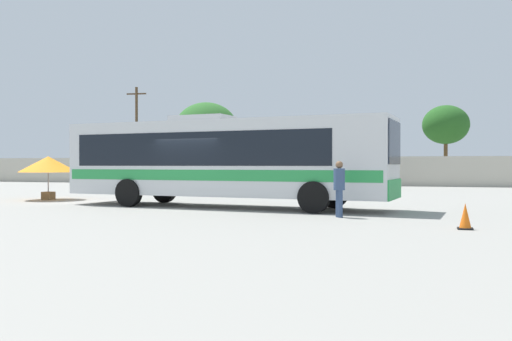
{
  "coord_description": "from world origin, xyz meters",
  "views": [
    {
      "loc": [
        8.21,
        -18.41,
        1.57
      ],
      "look_at": [
        1.55,
        2.69,
        1.34
      ],
      "focal_mm": 38.19,
      "sensor_mm": 36.0,
      "label": 1
    }
  ],
  "objects_px": {
    "roadside_tree_midleft": "(340,142)",
    "traffic_cone_on_apron": "(465,217)",
    "parked_car_third_silver": "(357,176)",
    "utility_pole_near": "(137,133)",
    "attendant_by_bus_door": "(339,186)",
    "roadside_tree_midright": "(446,125)",
    "coach_bus_silver_green": "(221,158)",
    "parked_car_second_silver": "(271,176)",
    "vendor_umbrella_near_gate_orange": "(48,165)",
    "parked_car_leftmost_silver": "(195,175)",
    "roadside_tree_left": "(206,130)"
  },
  "relations": [
    {
      "from": "utility_pole_near",
      "to": "parked_car_leftmost_silver",
      "type": "bearing_deg",
      "value": -32.2
    },
    {
      "from": "coach_bus_silver_green",
      "to": "roadside_tree_midleft",
      "type": "relative_size",
      "value": 2.48
    },
    {
      "from": "roadside_tree_midleft",
      "to": "utility_pole_near",
      "type": "bearing_deg",
      "value": -164.65
    },
    {
      "from": "coach_bus_silver_green",
      "to": "traffic_cone_on_apron",
      "type": "relative_size",
      "value": 19.66
    },
    {
      "from": "vendor_umbrella_near_gate_orange",
      "to": "traffic_cone_on_apron",
      "type": "xyz_separation_m",
      "value": [
        17.12,
        -6.34,
        -1.27
      ]
    },
    {
      "from": "attendant_by_bus_door",
      "to": "roadside_tree_midleft",
      "type": "xyz_separation_m",
      "value": [
        -4.89,
        31.7,
        2.61
      ]
    },
    {
      "from": "coach_bus_silver_green",
      "to": "attendant_by_bus_door",
      "type": "relative_size",
      "value": 7.48
    },
    {
      "from": "parked_car_second_silver",
      "to": "roadside_tree_midright",
      "type": "distance_m",
      "value": 16.75
    },
    {
      "from": "parked_car_second_silver",
      "to": "roadside_tree_left",
      "type": "bearing_deg",
      "value": 135.84
    },
    {
      "from": "parked_car_leftmost_silver",
      "to": "roadside_tree_left",
      "type": "bearing_deg",
      "value": 106.44
    },
    {
      "from": "vendor_umbrella_near_gate_orange",
      "to": "roadside_tree_midleft",
      "type": "distance_m",
      "value": 28.91
    },
    {
      "from": "parked_car_third_silver",
      "to": "roadside_tree_midleft",
      "type": "relative_size",
      "value": 0.82
    },
    {
      "from": "utility_pole_near",
      "to": "roadside_tree_midright",
      "type": "distance_m",
      "value": 26.8
    },
    {
      "from": "parked_car_second_silver",
      "to": "parked_car_third_silver",
      "type": "distance_m",
      "value": 6.22
    },
    {
      "from": "coach_bus_silver_green",
      "to": "roadside_tree_midright",
      "type": "bearing_deg",
      "value": 73.46
    },
    {
      "from": "parked_car_third_silver",
      "to": "utility_pole_near",
      "type": "bearing_deg",
      "value": 164.34
    },
    {
      "from": "roadside_tree_midright",
      "to": "traffic_cone_on_apron",
      "type": "distance_m",
      "value": 34.64
    },
    {
      "from": "roadside_tree_midright",
      "to": "parked_car_leftmost_silver",
      "type": "bearing_deg",
      "value": -150.96
    },
    {
      "from": "vendor_umbrella_near_gate_orange",
      "to": "parked_car_third_silver",
      "type": "relative_size",
      "value": 0.62
    },
    {
      "from": "vendor_umbrella_near_gate_orange",
      "to": "roadside_tree_midright",
      "type": "relative_size",
      "value": 0.39
    },
    {
      "from": "parked_car_leftmost_silver",
      "to": "roadside_tree_left",
      "type": "height_order",
      "value": "roadside_tree_left"
    },
    {
      "from": "utility_pole_near",
      "to": "parked_car_second_silver",
      "type": "bearing_deg",
      "value": -20.75
    },
    {
      "from": "utility_pole_near",
      "to": "traffic_cone_on_apron",
      "type": "bearing_deg",
      "value": -48.48
    },
    {
      "from": "parked_car_leftmost_silver",
      "to": "parked_car_second_silver",
      "type": "xyz_separation_m",
      "value": [
        6.16,
        -0.37,
        -0.02
      ]
    },
    {
      "from": "roadside_tree_midright",
      "to": "traffic_cone_on_apron",
      "type": "relative_size",
      "value": 10.29
    },
    {
      "from": "vendor_umbrella_near_gate_orange",
      "to": "roadside_tree_midright",
      "type": "height_order",
      "value": "roadside_tree_midright"
    },
    {
      "from": "roadside_tree_left",
      "to": "roadside_tree_midright",
      "type": "relative_size",
      "value": 1.1
    },
    {
      "from": "traffic_cone_on_apron",
      "to": "parked_car_leftmost_silver",
      "type": "bearing_deg",
      "value": 126.56
    },
    {
      "from": "parked_car_third_silver",
      "to": "traffic_cone_on_apron",
      "type": "distance_m",
      "value": 24.0
    },
    {
      "from": "attendant_by_bus_door",
      "to": "utility_pole_near",
      "type": "bearing_deg",
      "value": 129.64
    },
    {
      "from": "coach_bus_silver_green",
      "to": "parked_car_leftmost_silver",
      "type": "distance_m",
      "value": 21.62
    },
    {
      "from": "coach_bus_silver_green",
      "to": "parked_car_third_silver",
      "type": "xyz_separation_m",
      "value": [
        2.71,
        18.58,
        -1.02
      ]
    },
    {
      "from": "roadside_tree_left",
      "to": "roadside_tree_midright",
      "type": "bearing_deg",
      "value": 6.51
    },
    {
      "from": "vendor_umbrella_near_gate_orange",
      "to": "roadside_tree_midright",
      "type": "xyz_separation_m",
      "value": [
        17.69,
        27.98,
        3.35
      ]
    },
    {
      "from": "vendor_umbrella_near_gate_orange",
      "to": "traffic_cone_on_apron",
      "type": "distance_m",
      "value": 18.3
    },
    {
      "from": "roadside_tree_midleft",
      "to": "traffic_cone_on_apron",
      "type": "height_order",
      "value": "roadside_tree_midleft"
    },
    {
      "from": "attendant_by_bus_door",
      "to": "utility_pole_near",
      "type": "relative_size",
      "value": 0.2
    },
    {
      "from": "coach_bus_silver_green",
      "to": "traffic_cone_on_apron",
      "type": "height_order",
      "value": "coach_bus_silver_green"
    },
    {
      "from": "utility_pole_near",
      "to": "parked_car_third_silver",
      "type": "bearing_deg",
      "value": -15.66
    },
    {
      "from": "parked_car_leftmost_silver",
      "to": "roadside_tree_midleft",
      "type": "relative_size",
      "value": 0.92
    },
    {
      "from": "coach_bus_silver_green",
      "to": "parked_car_second_silver",
      "type": "xyz_separation_m",
      "value": [
        -3.5,
        18.94,
        -1.05
      ]
    },
    {
      "from": "parked_car_third_silver",
      "to": "utility_pole_near",
      "type": "xyz_separation_m",
      "value": [
        -20.2,
        5.66,
        3.63
      ]
    },
    {
      "from": "utility_pole_near",
      "to": "traffic_cone_on_apron",
      "type": "height_order",
      "value": "utility_pole_near"
    },
    {
      "from": "vendor_umbrella_near_gate_orange",
      "to": "roadside_tree_midright",
      "type": "distance_m",
      "value": 33.27
    },
    {
      "from": "vendor_umbrella_near_gate_orange",
      "to": "parked_car_second_silver",
      "type": "distance_m",
      "value": 18.22
    },
    {
      "from": "parked_car_second_silver",
      "to": "roadside_tree_midleft",
      "type": "relative_size",
      "value": 0.89
    },
    {
      "from": "vendor_umbrella_near_gate_orange",
      "to": "traffic_cone_on_apron",
      "type": "height_order",
      "value": "vendor_umbrella_near_gate_orange"
    },
    {
      "from": "utility_pole_near",
      "to": "roadside_tree_midleft",
      "type": "bearing_deg",
      "value": 15.35
    },
    {
      "from": "vendor_umbrella_near_gate_orange",
      "to": "parked_car_leftmost_silver",
      "type": "height_order",
      "value": "vendor_umbrella_near_gate_orange"
    },
    {
      "from": "attendant_by_bus_door",
      "to": "roadside_tree_midleft",
      "type": "relative_size",
      "value": 0.33
    }
  ]
}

